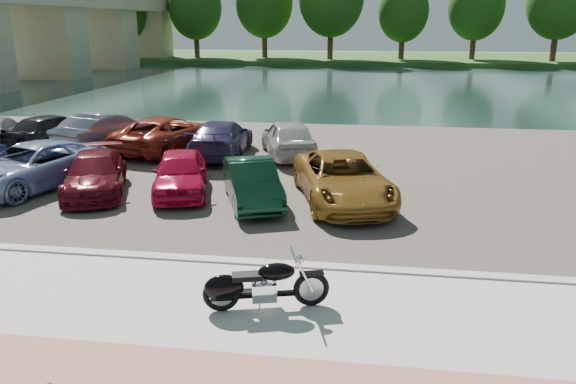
# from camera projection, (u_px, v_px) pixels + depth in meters

# --- Properties ---
(ground) EXTENTS (200.00, 200.00, 0.00)m
(ground) POSITION_uv_depth(u_px,v_px,m) (238.00, 312.00, 10.43)
(ground) COLOR #595447
(ground) RESTS_ON ground
(promenade) EXTENTS (60.00, 6.00, 0.10)m
(promenade) POSITION_uv_depth(u_px,v_px,m) (224.00, 338.00, 9.47)
(promenade) COLOR #B9B7AE
(promenade) RESTS_ON ground
(kerb) EXTENTS (60.00, 0.30, 0.14)m
(kerb) POSITION_uv_depth(u_px,v_px,m) (258.00, 264.00, 12.30)
(kerb) COLOR #B9B7AE
(kerb) RESTS_ON ground
(parking_lot) EXTENTS (60.00, 18.00, 0.04)m
(parking_lot) POSITION_uv_depth(u_px,v_px,m) (305.00, 166.00, 20.84)
(parking_lot) COLOR #403A33
(parking_lot) RESTS_ON ground
(river) EXTENTS (120.00, 40.00, 0.00)m
(river) POSITION_uv_depth(u_px,v_px,m) (344.00, 85.00, 48.31)
(river) COLOR #172B27
(river) RESTS_ON ground
(far_bank) EXTENTS (120.00, 24.00, 0.60)m
(far_bank) POSITION_uv_depth(u_px,v_px,m) (355.00, 58.00, 78.53)
(far_bank) COLOR #224117
(far_bank) RESTS_ON ground
(bridge) EXTENTS (7.00, 56.00, 8.55)m
(bridge) POSITION_uv_depth(u_px,v_px,m) (41.00, 18.00, 51.53)
(bridge) COLOR tan
(bridge) RESTS_ON ground
(far_trees) EXTENTS (70.25, 10.68, 12.52)m
(far_trees) POSITION_uv_depth(u_px,v_px,m) (391.00, 3.00, 69.96)
(far_trees) COLOR #3C2B16
(far_trees) RESTS_ON far_bank
(motorcycle) EXTENTS (2.28, 0.96, 1.05)m
(motorcycle) POSITION_uv_depth(u_px,v_px,m) (255.00, 286.00, 10.20)
(motorcycle) COLOR black
(motorcycle) RESTS_ON promenade
(car_2) EXTENTS (3.88, 5.62, 1.43)m
(car_2) POSITION_uv_depth(u_px,v_px,m) (31.00, 166.00, 17.87)
(car_2) COLOR #8393BE
(car_2) RESTS_ON parking_lot
(car_3) EXTENTS (3.10, 4.58, 1.23)m
(car_3) POSITION_uv_depth(u_px,v_px,m) (95.00, 174.00, 17.39)
(car_3) COLOR #500B15
(car_3) RESTS_ON parking_lot
(car_4) EXTENTS (2.58, 4.19, 1.33)m
(car_4) POSITION_uv_depth(u_px,v_px,m) (180.00, 173.00, 17.32)
(car_4) COLOR #B50C32
(car_4) RESTS_ON parking_lot
(car_5) EXTENTS (2.60, 4.08, 1.27)m
(car_5) POSITION_uv_depth(u_px,v_px,m) (252.00, 183.00, 16.35)
(car_5) COLOR #0E331F
(car_5) RESTS_ON parking_lot
(car_6) EXTENTS (3.64, 5.55, 1.42)m
(car_6) POSITION_uv_depth(u_px,v_px,m) (343.00, 179.00, 16.46)
(car_6) COLOR #906221
(car_6) RESTS_ON parking_lot
(car_8) EXTENTS (2.85, 4.56, 1.45)m
(car_8) POSITION_uv_depth(u_px,v_px,m) (52.00, 129.00, 23.98)
(car_8) COLOR black
(car_8) RESTS_ON parking_lot
(car_9) EXTENTS (3.06, 4.93, 1.53)m
(car_9) POSITION_uv_depth(u_px,v_px,m) (106.00, 131.00, 23.39)
(car_9) COLOR slate
(car_9) RESTS_ON parking_lot
(car_10) EXTENTS (3.60, 5.66, 1.45)m
(car_10) POSITION_uv_depth(u_px,v_px,m) (166.00, 134.00, 23.05)
(car_10) COLOR maroon
(car_10) RESTS_ON parking_lot
(car_11) EXTENTS (2.26, 4.98, 1.41)m
(car_11) POSITION_uv_depth(u_px,v_px,m) (221.00, 138.00, 22.21)
(car_11) COLOR #2D294F
(car_11) RESTS_ON parking_lot
(car_12) EXTENTS (3.02, 4.74, 1.50)m
(car_12) POSITION_uv_depth(u_px,v_px,m) (288.00, 138.00, 22.13)
(car_12) COLOR #B2B3AE
(car_12) RESTS_ON parking_lot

